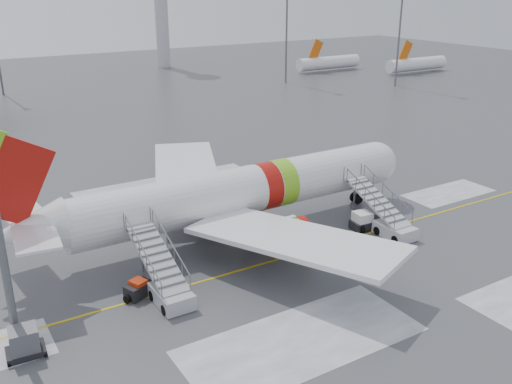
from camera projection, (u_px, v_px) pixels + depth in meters
ground at (289, 249)px, 43.22m from camera, size 260.00×260.00×0.00m
airliner at (232, 194)px, 44.76m from camera, size 35.03×32.97×11.18m
airstair_fwd at (389, 221)px, 45.56m from camera, size 2.05×7.70×3.48m
airstair_aft at (167, 284)px, 36.20m from camera, size 2.05×7.70×3.48m
pushback_tug at (365, 221)px, 46.56m from camera, size 2.77×2.20×1.50m
uld_container at (25, 343)px, 30.75m from camera, size 2.14×1.63×1.66m
baggage_tractor at (139, 290)px, 36.61m from camera, size 2.39×1.62×1.17m
light_mast_far_ne at (287, 10)px, 108.48m from camera, size 1.20×1.20×24.25m
light_mast_far_e at (401, 11)px, 105.13m from camera, size 1.20×1.20×24.25m
distant_aircraft at (358, 73)px, 124.95m from camera, size 35.00×18.00×8.00m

